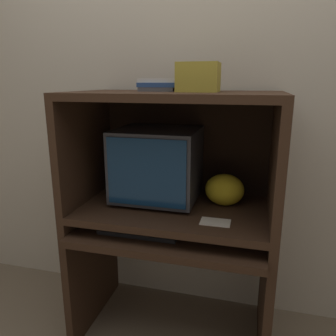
{
  "coord_description": "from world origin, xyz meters",
  "views": [
    {
      "loc": [
        0.38,
        -1.26,
        1.39
      ],
      "look_at": [
        -0.03,
        0.3,
        0.96
      ],
      "focal_mm": 35.0,
      "sensor_mm": 36.0,
      "label": 1
    }
  ],
  "objects": [
    {
      "name": "storage_box",
      "position": [
        0.11,
        0.3,
        1.41
      ],
      "size": [
        0.19,
        0.16,
        0.13
      ],
      "color": "gold",
      "rests_on": "hutch_upper"
    },
    {
      "name": "desk_base",
      "position": [
        0.0,
        0.25,
        0.42
      ],
      "size": [
        1.02,
        0.63,
        0.66
      ],
      "color": "#382316",
      "rests_on": "ground_plane"
    },
    {
      "name": "hutch_upper",
      "position": [
        0.0,
        0.33,
        1.15
      ],
      "size": [
        1.02,
        0.59,
        0.58
      ],
      "color": "#382316",
      "rests_on": "desk_monitor_shelf"
    },
    {
      "name": "wall_back",
      "position": [
        0.0,
        0.65,
        1.3
      ],
      "size": [
        6.0,
        0.06,
        2.6
      ],
      "color": "beige",
      "rests_on": "ground_plane"
    },
    {
      "name": "desk_monitor_shelf",
      "position": [
        0.0,
        0.3,
        0.74
      ],
      "size": [
        1.02,
        0.59,
        0.1
      ],
      "color": "#382316",
      "rests_on": "desk_base"
    },
    {
      "name": "crt_monitor",
      "position": [
        -0.11,
        0.36,
        0.96
      ],
      "size": [
        0.43,
        0.39,
        0.39
      ],
      "color": "#333338",
      "rests_on": "desk_monitor_shelf"
    },
    {
      "name": "paper_card",
      "position": [
        0.23,
        0.14,
        0.76
      ],
      "size": [
        0.14,
        0.09,
        0.0
      ],
      "color": "beige",
      "rests_on": "desk_monitor_shelf"
    },
    {
      "name": "book_stack",
      "position": [
        -0.09,
        0.36,
        1.37
      ],
      "size": [
        0.21,
        0.16,
        0.06
      ],
      "color": "#4C4C51",
      "rests_on": "hutch_upper"
    },
    {
      "name": "keyboard",
      "position": [
        -0.14,
        0.13,
        0.67
      ],
      "size": [
        0.4,
        0.13,
        0.03
      ],
      "color": "black",
      "rests_on": "desk_base"
    },
    {
      "name": "snack_bag",
      "position": [
        0.25,
        0.38,
        0.84
      ],
      "size": [
        0.2,
        0.15,
        0.17
      ],
      "color": "gold",
      "rests_on": "desk_monitor_shelf"
    },
    {
      "name": "mouse",
      "position": [
        0.12,
        0.14,
        0.68
      ],
      "size": [
        0.06,
        0.04,
        0.03
      ],
      "color": "#28282B",
      "rests_on": "desk_base"
    }
  ]
}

